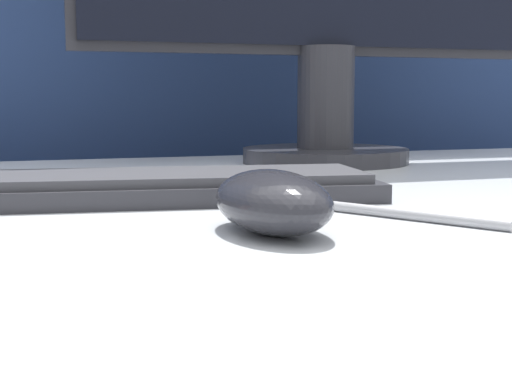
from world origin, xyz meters
name	(u,v)px	position (x,y,z in m)	size (l,w,h in m)	color
partition_panel	(140,156)	(0.00, 0.66, 0.75)	(5.00, 0.03, 1.49)	navy
computer_mouse_near	(272,202)	(-0.03, -0.10, 0.78)	(0.08, 0.12, 0.04)	#232328
keyboard	(141,187)	(-0.09, 0.08, 0.77)	(0.42, 0.17, 0.02)	#28282D
pen	(405,214)	(0.08, -0.08, 0.76)	(0.09, 0.14, 0.01)	#99999E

